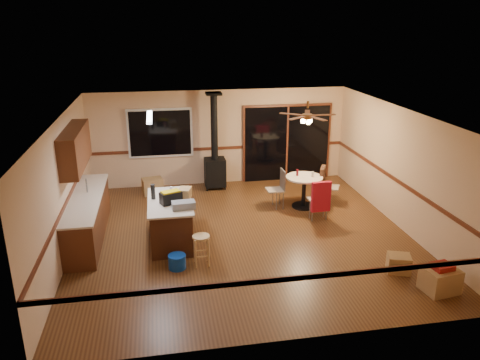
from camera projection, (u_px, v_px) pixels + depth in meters
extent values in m
plane|color=#533017|center=(242.00, 235.00, 9.98)|extent=(7.00, 7.00, 0.00)
plane|color=silver|center=(243.00, 115.00, 9.13)|extent=(7.00, 7.00, 0.00)
plane|color=tan|center=(220.00, 137.00, 12.81)|extent=(7.00, 0.00, 7.00)
plane|color=tan|center=(289.00, 260.00, 6.30)|extent=(7.00, 0.00, 7.00)
plane|color=tan|center=(64.00, 188.00, 8.98)|extent=(0.00, 7.00, 7.00)
plane|color=tan|center=(401.00, 169.00, 10.13)|extent=(0.00, 7.00, 7.00)
cube|color=black|center=(160.00, 133.00, 12.44)|extent=(1.72, 0.10, 1.32)
cube|color=black|center=(287.00, 144.00, 13.16)|extent=(2.52, 0.10, 2.10)
cube|color=#522814|center=(88.00, 218.00, 9.78)|extent=(0.60, 3.00, 0.86)
cube|color=beige|center=(86.00, 198.00, 9.63)|extent=(0.64, 3.04, 0.04)
cube|color=#522814|center=(75.00, 148.00, 9.46)|extent=(0.35, 2.00, 0.80)
cube|color=#3E1E0F|center=(171.00, 222.00, 9.59)|extent=(0.80, 1.60, 0.86)
cube|color=beige|center=(170.00, 202.00, 9.45)|extent=(0.88, 1.68, 0.04)
cube|color=black|center=(215.00, 172.00, 12.64)|extent=(0.55, 0.50, 0.75)
cylinder|color=black|center=(214.00, 126.00, 12.23)|extent=(0.18, 0.18, 1.77)
cylinder|color=brown|center=(307.00, 116.00, 10.77)|extent=(0.24, 0.24, 0.10)
cylinder|color=brown|center=(308.00, 105.00, 10.69)|extent=(0.05, 0.05, 0.16)
sphere|color=#FFD88C|center=(307.00, 121.00, 10.81)|extent=(0.16, 0.16, 0.16)
cube|color=white|center=(149.00, 117.00, 9.13)|extent=(0.10, 1.20, 0.04)
cube|color=slate|center=(183.00, 205.00, 9.04)|extent=(0.46, 0.28, 0.14)
cube|color=black|center=(171.00, 198.00, 9.28)|extent=(0.47, 0.36, 0.23)
cube|color=gold|center=(171.00, 192.00, 9.23)|extent=(0.40, 0.31, 0.03)
cube|color=#9E7646|center=(185.00, 193.00, 9.56)|extent=(0.31, 0.36, 0.21)
cylinder|color=black|center=(153.00, 192.00, 9.48)|extent=(0.09, 0.09, 0.31)
cylinder|color=#D84C8C|center=(172.00, 194.00, 9.49)|extent=(0.09, 0.09, 0.22)
cylinder|color=white|center=(171.00, 191.00, 9.75)|extent=(0.07, 0.07, 0.17)
cylinder|color=tan|center=(201.00, 250.00, 8.72)|extent=(0.43, 0.43, 0.59)
cylinder|color=#0C3DAF|center=(177.00, 262.00, 8.62)|extent=(0.40, 0.40, 0.27)
cylinder|color=black|center=(303.00, 206.00, 11.50)|extent=(0.56, 0.56, 0.04)
cylinder|color=black|center=(304.00, 192.00, 11.38)|extent=(0.10, 0.10, 0.70)
cylinder|color=beige|center=(304.00, 177.00, 11.26)|extent=(0.90, 0.90, 0.04)
cylinder|color=#590C14|center=(297.00, 173.00, 11.30)|extent=(0.08, 0.08, 0.16)
cylinder|color=beige|center=(312.00, 174.00, 11.21)|extent=(0.07, 0.07, 0.14)
cube|color=tan|center=(275.00, 190.00, 11.34)|extent=(0.41, 0.41, 0.03)
cube|color=slate|center=(283.00, 180.00, 11.29)|extent=(0.04, 0.40, 0.50)
cube|color=tan|center=(317.00, 200.00, 10.73)|extent=(0.42, 0.42, 0.03)
cube|color=slate|center=(321.00, 192.00, 10.47)|extent=(0.40, 0.05, 0.50)
cube|color=red|center=(321.00, 197.00, 10.48)|extent=(0.44, 0.12, 0.70)
cube|color=tan|center=(331.00, 187.00, 11.52)|extent=(0.54, 0.54, 0.03)
cube|color=slate|center=(323.00, 177.00, 11.49)|extent=(0.20, 0.37, 0.50)
cube|color=#331E13|center=(322.00, 181.00, 11.53)|extent=(0.28, 0.44, 0.70)
cube|color=#9E7646|center=(153.00, 186.00, 12.31)|extent=(0.58, 0.50, 0.41)
cube|color=#9E7646|center=(440.00, 280.00, 7.88)|extent=(0.62, 0.54, 0.42)
cube|color=#9E7646|center=(399.00, 263.00, 8.51)|extent=(0.49, 0.45, 0.32)
cube|color=maroon|center=(442.00, 266.00, 7.80)|extent=(0.36, 0.32, 0.09)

